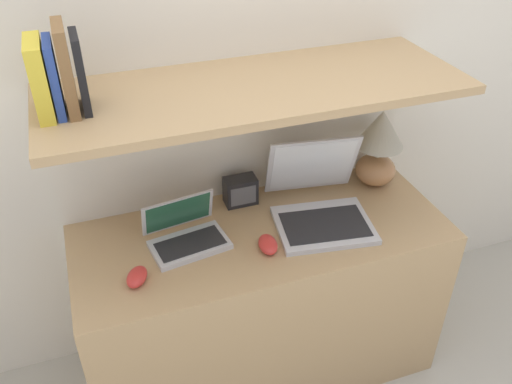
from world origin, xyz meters
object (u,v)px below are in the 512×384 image
Objects in this scene: laptop_large at (320,204)px; second_mouse at (137,277)px; router_box at (240,191)px; book_brown at (66,69)px; book_yellow at (39,79)px; table_lamp at (379,144)px; book_blue at (54,77)px; book_black at (80,72)px; laptop_small at (186,235)px; computer_mouse at (268,244)px.

second_mouse is (-0.68, -0.12, -0.04)m from laptop_large.
router_box is 0.50× the size of book_brown.
book_yellow is at bearing 180.00° from book_brown.
book_blue is at bearing -175.75° from table_lamp.
book_blue is at bearing -167.12° from router_box.
book_brown is at bearing 0.00° from book_blue.
book_black reaches higher than second_mouse.
second_mouse is 0.46× the size of book_brown.
book_brown reaches higher than second_mouse.
laptop_small is at bearing 35.59° from second_mouse.
table_lamp is at bearing 24.16° from computer_mouse.
computer_mouse is 0.51× the size of book_black.
book_blue reaches higher than table_lamp.
table_lamp is 0.76× the size of laptop_large.
table_lamp reaches higher than second_mouse.
book_black is (0.07, 0.00, 0.01)m from book_blue.
book_brown reaches higher than book_black.
router_box reaches higher than second_mouse.
computer_mouse is 0.53× the size of book_yellow.
book_brown reaches higher than book_blue.
router_box is at bearing 90.55° from computer_mouse.
table_lamp reaches higher than laptop_large.
book_black is at bearing 175.75° from laptop_large.
laptop_large is 1.95× the size of book_black.
laptop_large is at bearing 24.32° from computer_mouse.
computer_mouse is 0.45× the size of book_brown.
book_blue is (-0.56, -0.13, 0.58)m from router_box.
second_mouse is 0.55× the size of book_blue.
book_yellow reaches higher than book_blue.
book_blue is at bearing 176.12° from laptop_large.
laptop_small is 0.67m from book_blue.
book_blue is at bearing 173.24° from laptop_small.
book_brown is 1.13× the size of book_black.
book_black reaches higher than table_lamp.
book_yellow is (-0.59, -0.13, 0.58)m from router_box.
second_mouse is at bearing -144.41° from laptop_small.
computer_mouse is at bearing -89.45° from router_box.
laptop_small is at bearing 177.95° from laptop_large.
table_lamp is 1.48× the size of book_black.
table_lamp is at bearing 8.48° from laptop_small.
book_blue is 0.04m from book_brown.
computer_mouse is at bearing -15.17° from book_yellow.
book_blue is (-0.31, 0.04, 0.59)m from laptop_small.
book_black is at bearing 0.00° from book_blue.
router_box is at bearing 12.10° from book_yellow.
laptop_large is 3.80× the size of computer_mouse.
book_blue reaches higher than computer_mouse.
book_yellow is 0.86× the size of book_brown.
book_brown is 0.04m from book_black.
laptop_small is at bearing -6.04° from book_yellow.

